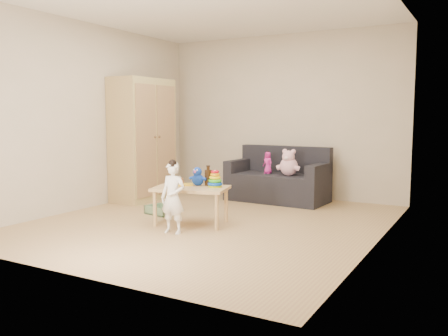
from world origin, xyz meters
The scene contains 13 objects.
room centered at (0.00, 0.00, 1.30)m, with size 4.50×4.50×4.50m.
wardrobe centered at (-1.73, 0.85, 0.94)m, with size 0.52×1.04×1.87m, color tan.
sofa centered at (0.15, 1.74, 0.21)m, with size 1.50×0.75×0.42m, color black.
play_table centered at (-0.14, -0.22, 0.23)m, with size 0.87×0.55×0.46m, color tan.
storage_bin centered at (-0.82, 0.09, 0.06)m, with size 0.38×0.29×0.11m, color #698E67, non-canonical shape.
toddler centered at (-0.07, -0.69, 0.39)m, with size 0.29×0.19×0.78m, color white.
pink_bear centered at (0.37, 1.66, 0.59)m, with size 0.29×0.25×0.33m, color #FCBACD, non-canonical shape.
doll centered at (0.00, 1.72, 0.59)m, with size 0.17×0.11×0.33m, color #E42AA3.
ring_stacker centered at (0.12, -0.09, 0.54)m, with size 0.18×0.18×0.20m.
brown_bottle centered at (-0.03, 0.00, 0.56)m, with size 0.08×0.08×0.25m.
blue_plush centered at (-0.14, -0.07, 0.57)m, with size 0.19×0.15×0.23m, color blue, non-canonical shape.
wooden_figure centered at (-0.25, -0.25, 0.51)m, with size 0.04×0.04×0.11m, color brown, non-canonical shape.
yellow_book centered at (-0.28, -0.13, 0.46)m, with size 0.18×0.18×0.01m, color yellow.
Camera 1 is at (2.95, -4.93, 1.30)m, focal length 38.00 mm.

